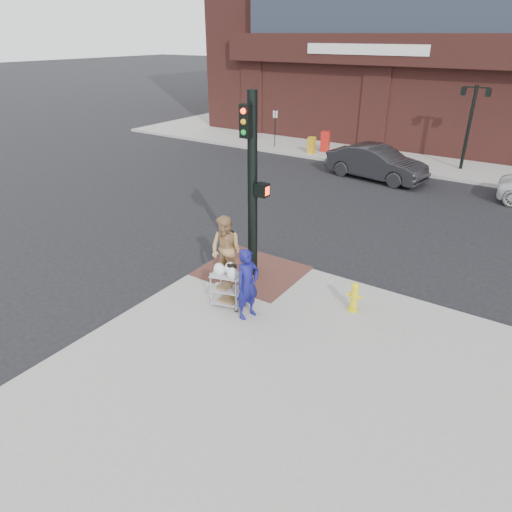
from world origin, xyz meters
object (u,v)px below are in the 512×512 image
Objects in this scene: lamp_post at (470,119)px; fire_hydrant at (354,296)px; pedestrian_tan at (226,250)px; sedan_dark at (376,163)px; traffic_signal_pole at (253,184)px; utility_cart at (228,287)px; woman_blue at (248,284)px.

lamp_post reaches higher than fire_hydrant.
pedestrian_tan reaches higher than fire_hydrant.
fire_hydrant is at bearing -153.31° from sedan_dark.
fire_hydrant is (3.83, -11.75, -0.23)m from sedan_dark.
traffic_signal_pole is 1.92m from pedestrian_tan.
pedestrian_tan is at bearing -100.07° from lamp_post.
lamp_post is 3.44× the size of utility_cart.
traffic_signal_pole is 2.81× the size of woman_blue.
woman_blue is at bearing -34.81° from pedestrian_tan.
pedestrian_tan is 1.65× the size of utility_cart.
sedan_dark is at bearing -130.63° from lamp_post.
traffic_signal_pole is 2.77m from utility_cart.
woman_blue is at bearing -163.76° from sedan_dark.
woman_blue is 2.25× the size of fire_hydrant.
utility_cart is (-2.07, -16.93, -1.94)m from lamp_post.
lamp_post is at bearing 80.76° from traffic_signal_pole.
sedan_dark is at bearing 108.04° from fire_hydrant.
traffic_signal_pole is 2.61× the size of pedestrian_tan.
pedestrian_tan reaches higher than utility_cart.
woman_blue is 2.67m from fire_hydrant.
lamp_post is at bearing 83.02° from utility_cart.
woman_blue is 13.52m from sedan_dark.
traffic_signal_pole is 4.30× the size of utility_cart.
fire_hydrant is at bearing -87.52° from lamp_post.
fire_hydrant is (3.51, 0.56, -0.55)m from pedestrian_tan.
lamp_post is at bearing 81.82° from pedestrian_tan.
woman_blue is 0.37× the size of sedan_dark.
pedestrian_tan is 12.31m from sedan_dark.
utility_cart is (0.77, -0.94, -0.43)m from pedestrian_tan.
traffic_signal_pole is at bearing 176.33° from fire_hydrant.
utility_cart is 1.47× the size of fire_hydrant.
traffic_signal_pole is 3.89m from fire_hydrant.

